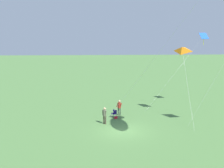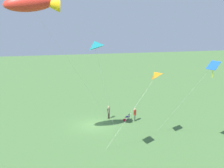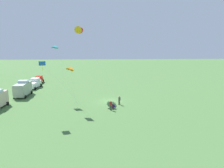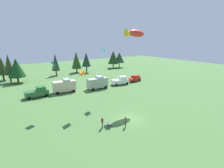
% 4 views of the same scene
% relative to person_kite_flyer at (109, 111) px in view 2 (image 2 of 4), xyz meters
% --- Properties ---
extents(ground_plane, '(160.00, 160.00, 0.00)m').
position_rel_person_kite_flyer_xyz_m(ground_plane, '(2.29, 1.74, -1.02)').
color(ground_plane, '#49733A').
extents(person_kite_flyer, '(0.52, 0.50, 1.74)m').
position_rel_person_kite_flyer_xyz_m(person_kite_flyer, '(0.00, 0.00, 0.00)').
color(person_kite_flyer, '#3B3328').
rests_on(person_kite_flyer, ground).
extents(folding_chair, '(0.67, 0.67, 0.82)m').
position_rel_person_kite_flyer_xyz_m(folding_chair, '(-2.34, 1.12, -0.53)').
color(folding_chair, '#1A1355').
rests_on(folding_chair, ground).
extents(person_spectator, '(0.46, 0.61, 1.74)m').
position_rel_person_kite_flyer_xyz_m(person_spectator, '(-3.06, 1.72, 0.00)').
color(person_spectator, '#344A35').
rests_on(person_spectator, ground).
extents(backpack_on_grass, '(0.37, 0.39, 0.22)m').
position_rel_person_kite_flyer_xyz_m(backpack_on_grass, '(-1.84, 1.27, -0.91)').
color(backpack_on_grass, red).
rests_on(backpack_on_grass, ground).
extents(kite_large_fish, '(11.09, 9.01, 14.82)m').
position_rel_person_kite_flyer_xyz_m(kite_large_fish, '(8.40, 8.05, 12.94)').
color(kite_large_fish, red).
rests_on(kite_large_fish, ground).
extents(kite_diamond_blue, '(2.11, 7.66, 9.07)m').
position_rel_person_kite_flyer_xyz_m(kite_diamond_blue, '(-6.51, 11.93, 7.44)').
color(kite_diamond_blue, blue).
rests_on(kite_diamond_blue, ground).
extents(kite_delta_teal, '(4.01, 4.94, 11.15)m').
position_rel_person_kite_flyer_xyz_m(kite_delta_teal, '(4.13, 12.34, 9.71)').
color(kite_delta_teal, teal).
rests_on(kite_delta_teal, ground).
extents(kite_delta_orange, '(5.95, 1.93, 7.88)m').
position_rel_person_kite_flyer_xyz_m(kite_delta_orange, '(-2.57, 8.41, 6.36)').
color(kite_delta_orange, orange).
rests_on(kite_delta_orange, ground).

